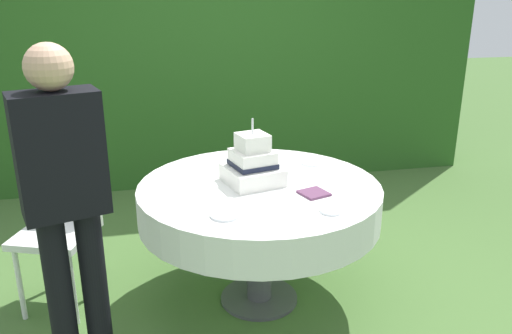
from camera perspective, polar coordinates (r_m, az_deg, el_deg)
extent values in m
plane|color=#476B33|center=(3.28, 0.34, -14.28)|extent=(20.00, 20.00, 0.00)
cube|color=#28561E|center=(5.00, -5.48, 15.27)|extent=(5.16, 0.53, 2.95)
cylinder|color=#4C4C51|center=(3.27, 0.34, -14.14)|extent=(0.47, 0.47, 0.02)
cylinder|color=#4C4C51|center=(3.10, 0.36, -8.70)|extent=(0.15, 0.15, 0.72)
cylinder|color=olive|center=(2.94, 0.37, -2.25)|extent=(1.35, 1.35, 0.03)
cylinder|color=white|center=(2.97, 0.37, -3.80)|extent=(1.38, 1.38, 0.21)
cube|color=white|center=(2.95, -0.37, -0.86)|extent=(0.36, 0.36, 0.10)
cube|color=white|center=(2.91, -0.37, 0.92)|extent=(0.26, 0.26, 0.10)
cube|color=black|center=(2.92, -0.37, 0.35)|extent=(0.27, 0.27, 0.03)
cube|color=white|center=(2.89, -0.38, 2.74)|extent=(0.19, 0.19, 0.10)
sphere|color=#D13866|center=(3.06, 0.58, 1.34)|extent=(0.08, 0.08, 0.08)
cylinder|color=silver|center=(2.86, -0.38, 4.51)|extent=(0.01, 0.01, 0.09)
cylinder|color=white|center=(3.29, 6.08, 0.45)|extent=(0.13, 0.13, 0.01)
cylinder|color=white|center=(3.24, -1.72, 0.21)|extent=(0.11, 0.11, 0.01)
cylinder|color=white|center=(2.61, 8.26, -4.79)|extent=(0.11, 0.11, 0.01)
cylinder|color=white|center=(2.54, -3.40, -5.29)|extent=(0.15, 0.15, 0.01)
cube|color=#603856|center=(2.81, 6.38, -2.88)|extent=(0.17, 0.17, 0.01)
cylinder|color=white|center=(3.28, -24.52, -11.64)|extent=(0.03, 0.03, 0.45)
cylinder|color=white|center=(3.12, -19.46, -12.52)|extent=(0.03, 0.03, 0.45)
cylinder|color=white|center=(3.51, -21.73, -9.14)|extent=(0.03, 0.03, 0.45)
cylinder|color=white|center=(3.36, -16.95, -9.81)|extent=(0.03, 0.03, 0.45)
cube|color=white|center=(3.20, -21.18, -6.91)|extent=(0.52, 0.52, 0.04)
cube|color=white|center=(3.26, -20.12, -2.10)|extent=(0.39, 0.18, 0.40)
cylinder|color=black|center=(2.66, -20.66, -13.47)|extent=(0.12, 0.12, 0.85)
cylinder|color=black|center=(2.68, -17.24, -12.81)|extent=(0.12, 0.12, 0.85)
cube|color=black|center=(2.39, -20.73, 1.29)|extent=(0.40, 0.30, 0.55)
sphere|color=tan|center=(2.31, -21.83, 10.18)|extent=(0.20, 0.20, 0.20)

